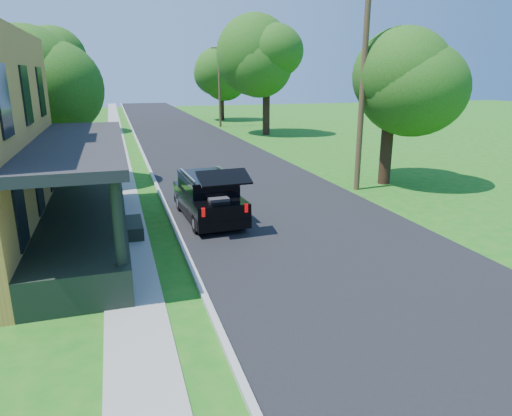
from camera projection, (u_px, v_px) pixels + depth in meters
name	position (u px, v px, depth m)	size (l,w,h in m)	color
ground	(382.00, 293.00, 10.73)	(140.00, 140.00, 0.00)	#156313
street	(210.00, 156.00, 29.07)	(8.00, 120.00, 0.02)	black
curb	(145.00, 159.00, 27.91)	(0.15, 120.00, 0.12)	#A1A19C
sidewalk	(118.00, 160.00, 27.47)	(1.30, 120.00, 0.03)	gray
neighbor_house_far	(22.00, 84.00, 42.39)	(12.78, 12.78, 8.30)	#B2B09D
black_suv	(209.00, 197.00, 16.08)	(1.94, 4.60, 2.11)	black
tree_left_mid	(36.00, 73.00, 19.81)	(6.73, 6.46, 7.78)	black
tree_left_far	(41.00, 58.00, 38.25)	(8.76, 8.57, 10.00)	black
tree_right_near	(391.00, 78.00, 20.32)	(5.83, 5.43, 7.25)	black
tree_right_mid	(266.00, 54.00, 37.60)	(8.12, 7.87, 10.00)	black
tree_right_far	(221.00, 73.00, 50.90)	(6.57, 6.33, 7.92)	black
utility_pole_near	(363.00, 81.00, 19.21)	(1.51, 0.51, 9.14)	#473120
utility_pole_far	(220.00, 84.00, 44.33)	(1.42, 0.50, 7.99)	#473120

